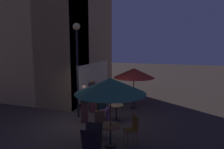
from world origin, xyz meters
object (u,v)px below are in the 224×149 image
menu_sandwich_board (92,141)px  cafe_chair_0 (100,122)px  street_lamp_near_corner (77,53)px  patio_umbrella_0 (134,73)px  cafe_chair_1 (133,127)px  cafe_chair_2 (100,108)px  cafe_table_2 (116,110)px  patron_standing_1 (92,96)px  cafe_table_1 (110,131)px  cafe_table_0 (134,98)px  patio_umbrella_1 (110,86)px  patron_seated_0 (103,105)px  patron_standing_2 (84,104)px

menu_sandwich_board → cafe_chair_0: 1.41m
street_lamp_near_corner → patio_umbrella_0: (2.24, -2.20, -1.14)m
cafe_chair_1 → cafe_chair_2: 2.62m
cafe_table_2 → patron_standing_1: bearing=61.7°
street_lamp_near_corner → patron_standing_1: bearing=-19.9°
cafe_table_1 → menu_sandwich_board: bearing=154.9°
cafe_table_0 → patio_umbrella_1: (-4.46, -0.17, 1.55)m
cafe_chair_1 → patron_standing_1: (2.62, 2.70, 0.27)m
patio_umbrella_1 → patron_seated_0: bearing=26.6°
cafe_table_0 → cafe_table_2: (-2.17, 0.33, -0.04)m
menu_sandwich_board → patio_umbrella_0: 5.41m
patron_seated_0 → patron_standing_1: bearing=134.2°
menu_sandwich_board → patron_standing_1: (3.87, 1.69, 0.37)m
cafe_table_2 → patron_standing_1: size_ratio=0.44×
patron_standing_2 → patron_seated_0: bearing=48.4°
patio_umbrella_0 → cafe_chair_0: 4.09m
patio_umbrella_1 → menu_sandwich_board: bearing=154.9°
menu_sandwich_board → patron_standing_2: (2.44, 1.44, 0.35)m
cafe_table_0 → cafe_table_1: 4.46m
cafe_chair_0 → patron_standing_1: (2.48, 1.42, 0.30)m
patron_seated_0 → cafe_chair_0: bearing=-74.8°
cafe_chair_1 → cafe_chair_0: bearing=-43.4°
cafe_chair_1 → cafe_chair_2: bearing=-79.4°
street_lamp_near_corner → patron_standing_1: size_ratio=2.57×
cafe_chair_2 → patron_standing_1: patron_standing_1 is taller
cafe_table_2 → cafe_chair_1: (-1.78, -1.16, 0.06)m
patio_umbrella_0 → patron_seated_0: patio_umbrella_0 is taller
street_lamp_near_corner → cafe_chair_1: 4.28m
patio_umbrella_0 → patron_seated_0: size_ratio=1.83×
cafe_chair_0 → patron_standing_1: size_ratio=0.56×
patron_standing_1 → patron_standing_2: size_ratio=1.02×
patio_umbrella_0 → cafe_chair_0: bearing=173.2°
cafe_chair_0 → menu_sandwich_board: bearing=-33.0°
cafe_chair_1 → patron_seated_0: (1.76, 1.80, 0.11)m
patron_standing_1 → patron_standing_2: (-1.43, -0.25, -0.01)m
cafe_chair_0 → patron_standing_2: patron_standing_2 is taller
cafe_chair_1 → cafe_table_2: bearing=-94.4°
patron_standing_1 → patron_seated_0: bearing=132.3°
menu_sandwich_board → patio_umbrella_0: size_ratio=0.43×
cafe_table_2 → patron_standing_2: bearing=114.5°
street_lamp_near_corner → cafe_table_0: (2.24, -2.20, -2.52)m
cafe_chair_1 → patron_standing_1: patron_standing_1 is taller
cafe_table_2 → patron_standing_1: 1.79m
cafe_table_2 → patio_umbrella_1: patio_umbrella_1 is taller
cafe_table_1 → patron_standing_2: (1.70, 1.79, 0.30)m
patron_standing_2 → cafe_chair_0: bearing=-34.3°
patio_umbrella_1 → patron_seated_0: (2.26, 1.13, -1.42)m
cafe_table_1 → cafe_table_2: cafe_table_2 is taller
menu_sandwich_board → patron_seated_0: bearing=5.0°
menu_sandwich_board → cafe_chair_2: 3.14m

